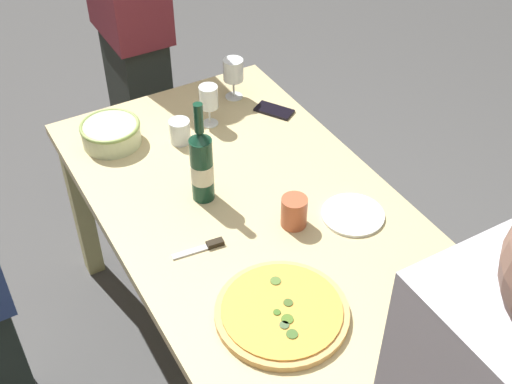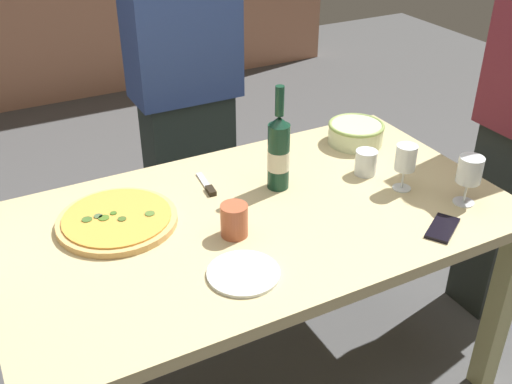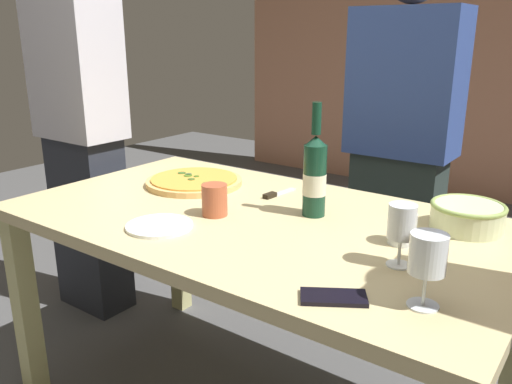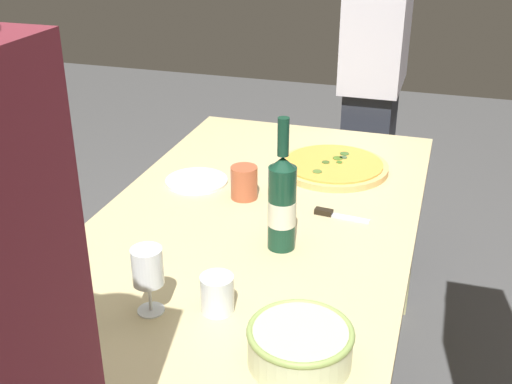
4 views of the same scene
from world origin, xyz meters
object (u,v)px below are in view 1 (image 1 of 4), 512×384
object	(u,v)px
wine_glass_by_bottle	(209,98)
cup_amber	(180,131)
wine_glass_near_pizza	(233,72)
cell_phone	(274,110)
serving_bowl	(111,133)
cup_ceramic	(294,212)
pizza_knife	(205,247)
dining_table	(256,232)
side_plate	(353,215)
wine_bottle	(202,165)
pizza	(282,312)
person_host	(131,26)

from	to	relation	value
wine_glass_by_bottle	cup_amber	world-z (taller)	wine_glass_by_bottle
wine_glass_near_pizza	cell_phone	size ratio (longest dim) A/B	1.14
serving_bowl	wine_glass_near_pizza	distance (m)	0.53
wine_glass_near_pizza	cup_amber	distance (m)	0.35
serving_bowl	wine_glass_near_pizza	bearing A→B (deg)	-84.49
cup_ceramic	cell_phone	bearing A→B (deg)	-25.33
pizza_knife	dining_table	bearing A→B (deg)	-72.10
serving_bowl	cell_phone	distance (m)	0.62
wine_glass_by_bottle	side_plate	size ratio (longest dim) A/B	0.80
side_plate	cell_phone	xyz separation A→B (m)	(0.63, -0.09, 0.00)
wine_glass_near_pizza	pizza_knife	world-z (taller)	wine_glass_near_pizza
wine_bottle	cell_phone	distance (m)	0.57
pizza	cup_ceramic	xyz separation A→B (m)	(0.29, -0.22, 0.04)
wine_bottle	pizza_knife	world-z (taller)	wine_bottle
serving_bowl	cup_amber	bearing A→B (deg)	-117.84
wine_bottle	person_host	xyz separation A→B (m)	(1.01, -0.16, -0.01)
wine_bottle	wine_glass_near_pizza	bearing A→B (deg)	-37.58
side_plate	person_host	world-z (taller)	person_host
dining_table	wine_glass_near_pizza	size ratio (longest dim) A/B	9.75
serving_bowl	wine_bottle	distance (m)	0.46
wine_glass_near_pizza	side_plate	size ratio (longest dim) A/B	0.82
cell_phone	cup_amber	bearing A→B (deg)	147.76
cup_amber	cup_ceramic	xyz separation A→B (m)	(-0.57, -0.12, 0.01)
wine_glass_near_pizza	wine_glass_by_bottle	xyz separation A→B (m)	(-0.12, 0.16, -0.00)
cup_ceramic	cell_phone	world-z (taller)	cup_ceramic
serving_bowl	cell_phone	size ratio (longest dim) A/B	1.48
dining_table	side_plate	xyz separation A→B (m)	(-0.17, -0.25, 0.10)
pizza	cup_amber	distance (m)	0.86
wine_glass_near_pizza	cup_ceramic	bearing A→B (deg)	165.99
dining_table	serving_bowl	world-z (taller)	serving_bowl
pizza_knife	cup_ceramic	bearing A→B (deg)	-98.06
pizza	wine_glass_near_pizza	xyz separation A→B (m)	(1.02, -0.40, 0.10)
dining_table	pizza_knife	world-z (taller)	pizza_knife
cup_amber	side_plate	world-z (taller)	cup_amber
wine_glass_near_pizza	wine_bottle	bearing A→B (deg)	142.42
cup_ceramic	cell_phone	xyz separation A→B (m)	(0.57, -0.27, -0.05)
cup_amber	person_host	bearing A→B (deg)	-8.15
serving_bowl	wine_bottle	size ratio (longest dim) A/B	0.60
pizza	person_host	xyz separation A→B (m)	(1.55, -0.20, 0.11)
wine_bottle	cup_ceramic	world-z (taller)	wine_bottle
wine_glass_near_pizza	wine_glass_by_bottle	distance (m)	0.20
wine_glass_by_bottle	cup_ceramic	distance (m)	0.62
cup_amber	side_plate	bearing A→B (deg)	-154.16
cell_phone	pizza_knife	distance (m)	0.76
pizza	wine_glass_by_bottle	bearing A→B (deg)	-14.72
pizza	side_plate	size ratio (longest dim) A/B	1.83
wine_glass_by_bottle	person_host	xyz separation A→B (m)	(0.65, 0.04, 0.01)
wine_glass_near_pizza	pizza_knife	size ratio (longest dim) A/B	1.00
wine_bottle	pizza	bearing A→B (deg)	176.48
dining_table	wine_bottle	bearing A→B (deg)	38.47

